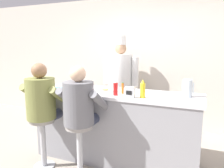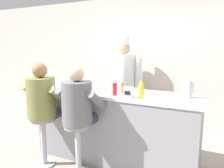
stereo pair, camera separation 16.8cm
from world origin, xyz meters
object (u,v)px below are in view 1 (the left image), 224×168
object	(u,v)px
ketchup_bottle_red	(116,88)
cereal_bowl	(57,89)
breakfast_plate	(105,90)
water_pitcher_clear	(187,88)
diner_seated_olive	(43,102)
hot_sauce_bottle_orange	(123,88)
coffee_mug_white	(90,87)
cook_in_whites_near	(121,79)
mustard_bottle_yellow	(143,89)
napkin_dispenser_chrome	(130,92)
diner_seated_grey	(80,107)

from	to	relation	value
ketchup_bottle_red	cereal_bowl	world-z (taller)	ketchup_bottle_red
breakfast_plate	cereal_bowl	xyz separation A→B (m)	(-0.65, -0.26, 0.01)
water_pitcher_clear	diner_seated_olive	world-z (taller)	diner_seated_olive
ketchup_bottle_red	hot_sauce_bottle_orange	distance (m)	0.14
breakfast_plate	coffee_mug_white	xyz separation A→B (m)	(-0.26, 0.01, 0.03)
hot_sauce_bottle_orange	coffee_mug_white	size ratio (longest dim) A/B	1.12
ketchup_bottle_red	cook_in_whites_near	bearing A→B (deg)	108.01
hot_sauce_bottle_orange	diner_seated_olive	bearing A→B (deg)	-152.75
water_pitcher_clear	cereal_bowl	size ratio (longest dim) A/B	1.47
coffee_mug_white	cook_in_whites_near	world-z (taller)	cook_in_whites_near
breakfast_plate	water_pitcher_clear	bearing A→B (deg)	4.61
cereal_bowl	ketchup_bottle_red	bearing A→B (deg)	5.33
diner_seated_olive	cook_in_whites_near	world-z (taller)	cook_in_whites_near
water_pitcher_clear	coffee_mug_white	xyz separation A→B (m)	(-1.39, -0.08, -0.07)
mustard_bottle_yellow	diner_seated_olive	bearing A→B (deg)	-164.15
breakfast_plate	diner_seated_olive	distance (m)	0.89
coffee_mug_white	cook_in_whites_near	bearing A→B (deg)	88.33
cereal_bowl	cook_in_whites_near	bearing A→B (deg)	73.96
hot_sauce_bottle_orange	cereal_bowl	bearing A→B (deg)	-167.21
coffee_mug_white	napkin_dispenser_chrome	distance (m)	0.76
mustard_bottle_yellow	diner_seated_olive	size ratio (longest dim) A/B	0.16
breakfast_plate	diner_seated_olive	xyz separation A→B (m)	(-0.68, -0.55, -0.11)
napkin_dispenser_chrome	water_pitcher_clear	bearing A→B (deg)	26.12
napkin_dispenser_chrome	diner_seated_olive	xyz separation A→B (m)	(-1.14, -0.31, -0.17)
ketchup_bottle_red	water_pitcher_clear	distance (m)	0.93
water_pitcher_clear	breakfast_plate	size ratio (longest dim) A/B	0.91
water_pitcher_clear	breakfast_plate	xyz separation A→B (m)	(-1.13, -0.09, -0.10)
breakfast_plate	cook_in_whites_near	world-z (taller)	cook_in_whites_near
water_pitcher_clear	diner_seated_olive	size ratio (longest dim) A/B	0.15
ketchup_bottle_red	breakfast_plate	distance (m)	0.31
hot_sauce_bottle_orange	breakfast_plate	world-z (taller)	hot_sauce_bottle_orange
breakfast_plate	diner_seated_grey	bearing A→B (deg)	-99.78
ketchup_bottle_red	breakfast_plate	world-z (taller)	ketchup_bottle_red
diner_seated_grey	cereal_bowl	bearing A→B (deg)	152.59
breakfast_plate	diner_seated_grey	distance (m)	0.57
coffee_mug_white	hot_sauce_bottle_orange	bearing A→B (deg)	-6.19
napkin_dispenser_chrome	ketchup_bottle_red	bearing A→B (deg)	165.32
coffee_mug_white	napkin_dispenser_chrome	bearing A→B (deg)	-19.15
hot_sauce_bottle_orange	cereal_bowl	xyz separation A→B (m)	(-0.94, -0.21, -0.05)
ketchup_bottle_red	breakfast_plate	size ratio (longest dim) A/B	0.89
napkin_dispenser_chrome	cook_in_whites_near	xyz separation A→B (m)	(-0.68, 1.47, -0.06)
water_pitcher_clear	cook_in_whites_near	world-z (taller)	cook_in_whites_near
diner_seated_olive	mustard_bottle_yellow	bearing A→B (deg)	15.85
breakfast_plate	hot_sauce_bottle_orange	bearing A→B (deg)	-9.78
mustard_bottle_yellow	ketchup_bottle_red	bearing A→B (deg)	179.50
ketchup_bottle_red	hot_sauce_bottle_orange	xyz separation A→B (m)	(0.05, 0.13, -0.03)
mustard_bottle_yellow	napkin_dispenser_chrome	world-z (taller)	mustard_bottle_yellow
hot_sauce_bottle_orange	cereal_bowl	distance (m)	0.97
hot_sauce_bottle_orange	water_pitcher_clear	xyz separation A→B (m)	(0.84, 0.14, 0.04)
diner_seated_grey	cook_in_whites_near	xyz separation A→B (m)	(-0.13, 1.78, 0.11)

